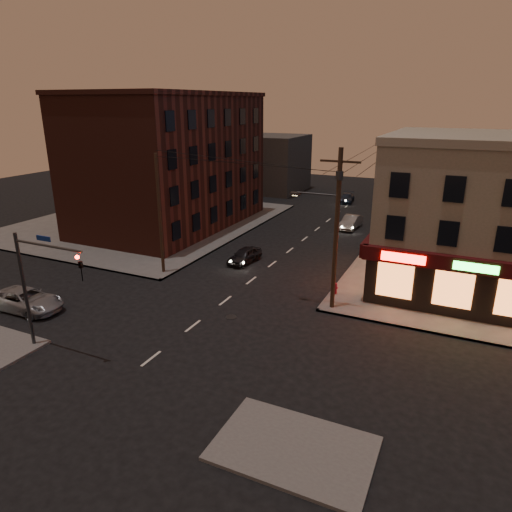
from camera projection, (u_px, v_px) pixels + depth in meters
The scene contains 16 objects.
ground at pixel (193, 326), 27.03m from camera, with size 120.00×120.00×0.00m, color black.
sidewalk_nw at pixel (148, 221), 50.52m from camera, with size 24.00×28.00×0.15m, color #514F4C.
pizza_building at pixel (501, 216), 30.44m from camera, with size 15.85×12.85×10.50m.
brick_apartment at pixel (170, 163), 47.00m from camera, with size 12.00×20.00×13.00m, color #491F17.
bg_building_ne_a at pixel (471, 184), 52.88m from camera, with size 10.00×12.00×7.00m, color #3F3D3A.
bg_building_nw at pixel (271, 163), 66.98m from camera, with size 9.00×10.00×8.00m, color #3F3D3A.
bg_building_ne_b at pixel (457, 172), 65.85m from camera, with size 8.00×8.00×6.00m, color #3F3D3A.
utility_pole_main at pixel (335, 222), 27.47m from camera, with size 4.20×0.44×10.00m.
utility_pole_far at pixel (401, 178), 50.25m from camera, with size 0.26×0.26×9.00m, color #382619.
utility_pole_west at pixel (160, 215), 33.83m from camera, with size 0.24×0.24×9.00m, color #382619.
traffic_signal at pixel (36, 278), 23.12m from camera, with size 4.49×0.32×6.47m.
suv_cross at pixel (26, 300), 28.90m from camera, with size 2.30×4.99×1.39m, color gray.
sedan_near at pixel (245, 255), 37.46m from camera, with size 1.48×3.68×1.26m, color black.
sedan_mid at pixel (351, 222), 47.57m from camera, with size 1.44×4.12×1.36m, color slate.
sedan_far at pixel (347, 198), 59.93m from camera, with size 1.63×4.02×1.17m, color #1A2334.
fire_hydrant at pixel (335, 288), 31.10m from camera, with size 0.36×0.36×0.80m.
Camera 1 is at (13.67, -20.38, 12.63)m, focal length 32.00 mm.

